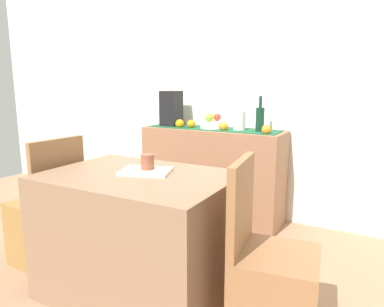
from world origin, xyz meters
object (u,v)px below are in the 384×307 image
object	(u,v)px
coffee_maker	(171,109)
coffee_cup	(147,163)
open_book	(146,171)
chair_near_window	(48,226)
chair_by_corner	(271,288)
fruit_bowl	(212,125)
dining_table	(139,235)
sideboard_console	(213,174)
ceramic_vase	(239,121)
wine_bottle	(260,119)

from	to	relation	value
coffee_maker	coffee_cup	world-z (taller)	coffee_maker
coffee_maker	open_book	size ratio (longest dim) A/B	1.20
chair_near_window	chair_by_corner	xyz separation A→B (m)	(1.60, -0.00, 0.00)
fruit_bowl	coffee_maker	xyz separation A→B (m)	(-0.44, 0.00, 0.13)
dining_table	open_book	size ratio (longest dim) A/B	3.84
sideboard_console	dining_table	world-z (taller)	sideboard_console
ceramic_vase	coffee_cup	size ratio (longest dim) A/B	1.56
sideboard_console	ceramic_vase	xyz separation A→B (m)	(0.25, 0.00, 0.50)
fruit_bowl	ceramic_vase	size ratio (longest dim) A/B	1.33
wine_bottle	fruit_bowl	bearing A→B (deg)	180.00
chair_by_corner	coffee_maker	bearing A→B (deg)	136.41
wine_bottle	open_book	world-z (taller)	wine_bottle
wine_bottle	open_book	size ratio (longest dim) A/B	1.08
coffee_maker	chair_by_corner	distance (m)	2.08
chair_by_corner	dining_table	bearing A→B (deg)	179.84
fruit_bowl	dining_table	size ratio (longest dim) A/B	0.21
sideboard_console	chair_by_corner	size ratio (longest dim) A/B	1.44
fruit_bowl	open_book	size ratio (longest dim) A/B	0.79
coffee_cup	ceramic_vase	bearing A→B (deg)	86.77
sideboard_console	wine_bottle	size ratio (longest dim) A/B	4.28
sideboard_console	dining_table	size ratio (longest dim) A/B	1.20
open_book	chair_by_corner	distance (m)	0.92
sideboard_console	ceramic_vase	bearing A→B (deg)	0.00
fruit_bowl	chair_by_corner	world-z (taller)	fruit_bowl
open_book	chair_near_window	world-z (taller)	chair_near_window
coffee_maker	coffee_cup	xyz separation A→B (m)	(0.63, -1.27, -0.22)
dining_table	wine_bottle	bearing A→B (deg)	78.33
coffee_maker	ceramic_vase	xyz separation A→B (m)	(0.70, 0.00, -0.08)
fruit_bowl	ceramic_vase	world-z (taller)	ceramic_vase
open_book	coffee_cup	bearing A→B (deg)	59.18
open_book	dining_table	bearing A→B (deg)	-127.17
dining_table	open_book	xyz separation A→B (m)	(0.02, 0.05, 0.38)
ceramic_vase	chair_near_window	xyz separation A→B (m)	(-0.89, -1.34, -0.66)
ceramic_vase	chair_by_corner	world-z (taller)	ceramic_vase
coffee_maker	sideboard_console	bearing A→B (deg)	0.00
open_book	coffee_maker	bearing A→B (deg)	96.78
ceramic_vase	coffee_cup	xyz separation A→B (m)	(-0.07, -1.27, -0.13)
fruit_bowl	chair_by_corner	bearing A→B (deg)	-54.09
wine_bottle	chair_by_corner	distance (m)	1.59
coffee_maker	coffee_cup	bearing A→B (deg)	-63.73
wine_bottle	coffee_cup	xyz separation A→B (m)	(-0.26, -1.27, -0.16)
ceramic_vase	dining_table	bearing A→B (deg)	-93.95
wine_bottle	chair_near_window	distance (m)	1.85
wine_bottle	chair_near_window	world-z (taller)	wine_bottle
fruit_bowl	chair_by_corner	size ratio (longest dim) A/B	0.25
coffee_cup	chair_by_corner	bearing A→B (deg)	-5.23
dining_table	coffee_cup	bearing A→B (deg)	73.29
wine_bottle	coffee_maker	xyz separation A→B (m)	(-0.88, 0.00, 0.06)
coffee_maker	chair_by_corner	world-z (taller)	coffee_maker
dining_table	chair_by_corner	world-z (taller)	chair_by_corner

